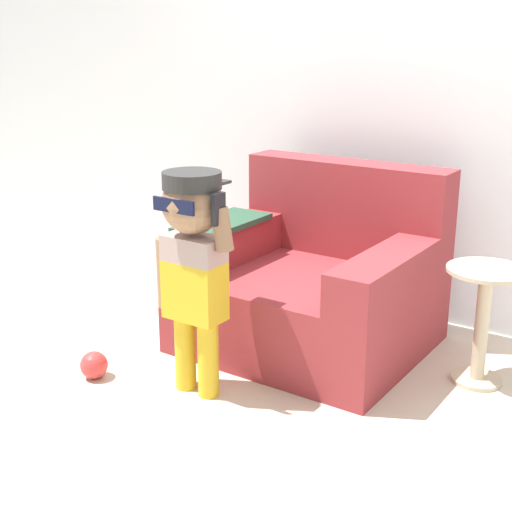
{
  "coord_description": "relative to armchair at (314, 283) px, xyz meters",
  "views": [
    {
      "loc": [
        1.51,
        -2.9,
        1.52
      ],
      "look_at": [
        -0.26,
        -0.32,
        0.56
      ],
      "focal_mm": 50.0,
      "sensor_mm": 36.0,
      "label": 1
    }
  ],
  "objects": [
    {
      "name": "toy_ball",
      "position": [
        -0.62,
        -0.94,
        -0.25
      ],
      "size": [
        0.13,
        0.13,
        0.13
      ],
      "color": "#D13838",
      "rests_on": "ground_plane"
    },
    {
      "name": "armchair",
      "position": [
        0.0,
        0.0,
        0.0
      ],
      "size": [
        1.15,
        1.0,
        0.9
      ],
      "color": "maroon",
      "rests_on": "ground_plane"
    },
    {
      "name": "wall_back",
      "position": [
        0.19,
        0.65,
        0.99
      ],
      "size": [
        10.0,
        0.05,
        2.6
      ],
      "color": "silver",
      "rests_on": "ground_plane"
    },
    {
      "name": "person_child",
      "position": [
        -0.15,
        -0.78,
        0.35
      ],
      "size": [
        0.41,
        0.3,
        0.99
      ],
      "color": "gold",
      "rests_on": "ground_plane"
    },
    {
      "name": "side_table",
      "position": [
        0.86,
        0.02,
        0.01
      ],
      "size": [
        0.35,
        0.35,
        0.55
      ],
      "color": "beige",
      "rests_on": "ground_plane"
    },
    {
      "name": "ground_plane",
      "position": [
        0.19,
        -0.1,
        -0.31
      ],
      "size": [
        10.0,
        10.0,
        0.0
      ],
      "primitive_type": "plane",
      "color": "beige"
    }
  ]
}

